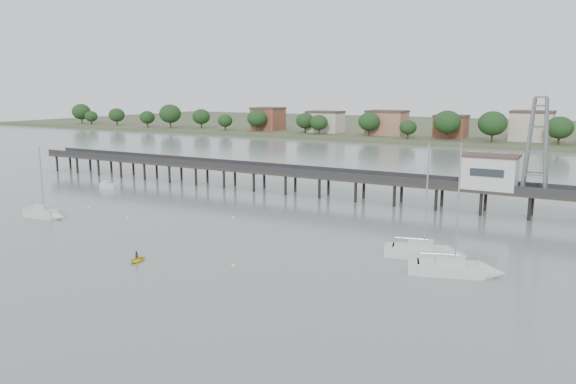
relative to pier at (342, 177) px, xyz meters
name	(u,v)px	position (x,y,z in m)	size (l,w,h in m)	color
ground_plane	(62,314)	(0.00, -60.00, -3.79)	(500.00, 500.00, 0.00)	slate
pier	(342,177)	(0.00, 0.00, 0.00)	(150.00, 5.00, 5.50)	#2D2823
pier_building	(490,172)	(25.00, 0.00, 2.87)	(8.40, 5.40, 5.30)	silver
lattice_tower	(537,145)	(31.50, 0.00, 7.31)	(3.20, 3.20, 15.50)	slate
sailboat_c	(433,253)	(23.83, -27.81, -3.16)	(8.90, 4.54, 14.10)	silver
sailboat_d	(465,270)	(28.43, -32.25, -3.16)	(9.39, 5.29, 14.83)	silver
sailboat_a	(47,214)	(-32.61, -36.08, -3.14)	(6.96, 2.72, 11.35)	silver
white_tender	(109,186)	(-44.11, -12.99, -3.31)	(4.05, 1.78, 1.56)	silver
yellow_dinghy	(137,262)	(-5.21, -45.52, -3.79)	(1.77, 0.51, 2.47)	yellow
dinghy_occupant	(137,262)	(-5.21, -45.52, -3.79)	(0.37, 1.03, 0.25)	black
mooring_buoys	(267,239)	(2.72, -30.06, -3.71)	(85.12, 19.81, 0.39)	beige
far_shore	(503,130)	(0.36, 179.58, -2.85)	(500.00, 170.00, 10.40)	#475133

